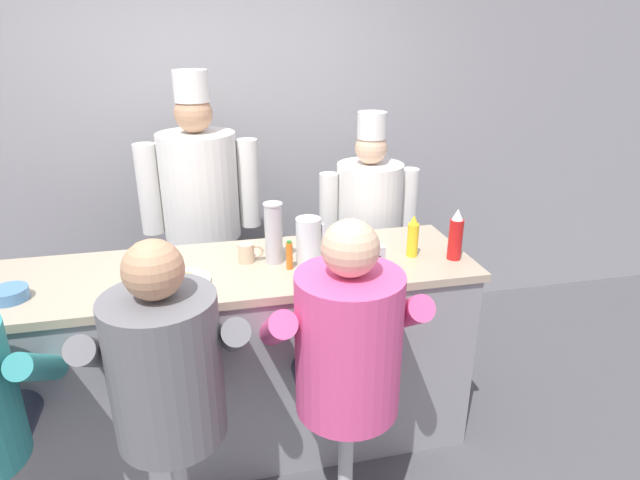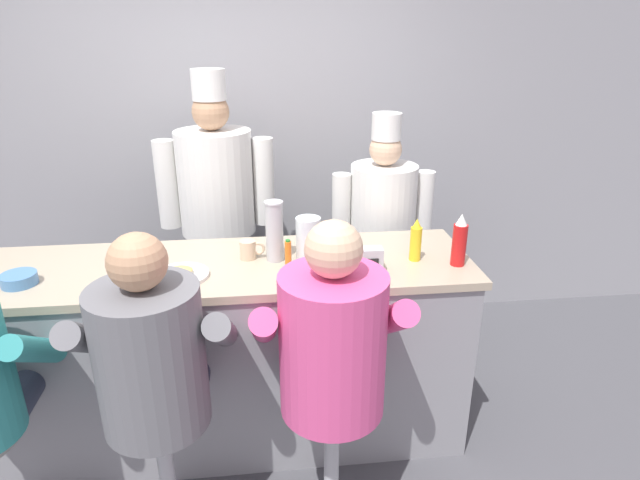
{
  "view_description": "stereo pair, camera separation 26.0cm",
  "coord_description": "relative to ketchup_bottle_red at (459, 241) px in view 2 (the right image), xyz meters",
  "views": [
    {
      "loc": [
        -0.02,
        -2.05,
        2.12
      ],
      "look_at": [
        0.52,
        0.31,
        1.15
      ],
      "focal_mm": 30.0,
      "sensor_mm": 36.0,
      "label": 1
    },
    {
      "loc": [
        0.24,
        -2.09,
        2.12
      ],
      "look_at": [
        0.52,
        0.31,
        1.15
      ],
      "focal_mm": 30.0,
      "sensor_mm": 36.0,
      "label": 2
    }
  ],
  "objects": [
    {
      "name": "ground_plane",
      "position": [
        -1.18,
        -0.21,
        -1.15
      ],
      "size": [
        20.0,
        20.0,
        0.0
      ],
      "primitive_type": "plane",
      "color": "#4C4C51"
    },
    {
      "name": "wall_back",
      "position": [
        -1.18,
        1.43,
        0.2
      ],
      "size": [
        10.0,
        0.06,
        2.7
      ],
      "color": "#99999E",
      "rests_on": "ground_plane"
    },
    {
      "name": "diner_counter",
      "position": [
        -1.18,
        0.14,
        -0.63
      ],
      "size": [
        2.55,
        0.7,
        1.03
      ],
      "color": "gray",
      "rests_on": "ground_plane"
    },
    {
      "name": "ketchup_bottle_red",
      "position": [
        0.0,
        0.0,
        0.0
      ],
      "size": [
        0.07,
        0.07,
        0.26
      ],
      "color": "red",
      "rests_on": "diner_counter"
    },
    {
      "name": "mustard_bottle_yellow",
      "position": [
        -0.19,
        0.08,
        -0.02
      ],
      "size": [
        0.06,
        0.06,
        0.22
      ],
      "color": "yellow",
      "rests_on": "diner_counter"
    },
    {
      "name": "hot_sauce_bottle_orange",
      "position": [
        -0.83,
        0.06,
        -0.05
      ],
      "size": [
        0.03,
        0.03,
        0.14
      ],
      "color": "orange",
      "rests_on": "diner_counter"
    },
    {
      "name": "water_pitcher_clear",
      "position": [
        -0.73,
        0.1,
        -0.01
      ],
      "size": [
        0.14,
        0.12,
        0.24
      ],
      "color": "silver",
      "rests_on": "diner_counter"
    },
    {
      "name": "breakfast_plate",
      "position": [
        -1.34,
        0.01,
        -0.11
      ],
      "size": [
        0.27,
        0.27,
        0.05
      ],
      "color": "white",
      "rests_on": "diner_counter"
    },
    {
      "name": "cereal_bowl",
      "position": [
        -2.05,
        0.02,
        -0.1
      ],
      "size": [
        0.16,
        0.16,
        0.05
      ],
      "color": "#4C7FB7",
      "rests_on": "diner_counter"
    },
    {
      "name": "coffee_mug_tan",
      "position": [
        -1.02,
        0.19,
        -0.07
      ],
      "size": [
        0.13,
        0.08,
        0.1
      ],
      "color": "beige",
      "rests_on": "diner_counter"
    },
    {
      "name": "cup_stack_steel",
      "position": [
        -0.89,
        0.16,
        0.03
      ],
      "size": [
        0.09,
        0.09,
        0.31
      ],
      "color": "#B7BABF",
      "rests_on": "diner_counter"
    },
    {
      "name": "napkin_dispenser_chrome",
      "position": [
        -0.45,
        -0.03,
        -0.06
      ],
      "size": [
        0.13,
        0.08,
        0.12
      ],
      "color": "silver",
      "rests_on": "diner_counter"
    },
    {
      "name": "diner_seated_grey",
      "position": [
        -1.4,
        -0.45,
        -0.26
      ],
      "size": [
        0.64,
        0.63,
        1.44
      ],
      "color": "#B2B5BA",
      "rests_on": "ground_plane"
    },
    {
      "name": "diner_seated_pink",
      "position": [
        -0.69,
        -0.45,
        -0.25
      ],
      "size": [
        0.66,
        0.65,
        1.46
      ],
      "color": "#B2B5BA",
      "rests_on": "ground_plane"
    },
    {
      "name": "cook_in_whites_near",
      "position": [
        -1.23,
        1.02,
        -0.11
      ],
      "size": [
        0.74,
        0.47,
        1.89
      ],
      "color": "#232328",
      "rests_on": "ground_plane"
    },
    {
      "name": "cook_in_whites_far",
      "position": [
        -0.19,
        0.81,
        -0.25
      ],
      "size": [
        0.64,
        0.41,
        1.64
      ],
      "color": "#232328",
      "rests_on": "ground_plane"
    }
  ]
}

